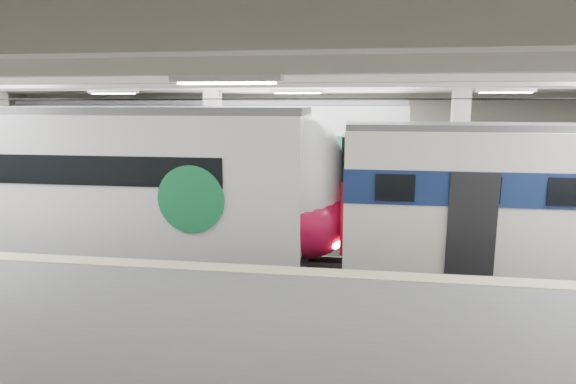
# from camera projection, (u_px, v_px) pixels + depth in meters

# --- Properties ---
(station_hall) EXTENTS (36.00, 24.00, 5.75)m
(station_hall) POSITION_uv_depth(u_px,v_px,m) (278.00, 161.00, 11.30)
(station_hall) COLOR black
(station_hall) RESTS_ON ground
(modern_emu) EXTENTS (13.90, 2.87, 4.48)m
(modern_emu) POSITION_uv_depth(u_px,v_px,m) (132.00, 187.00, 13.84)
(modern_emu) COLOR white
(modern_emu) RESTS_ON ground
(far_train) EXTENTS (14.82, 3.51, 4.67)m
(far_train) POSITION_uv_depth(u_px,v_px,m) (214.00, 159.00, 19.04)
(far_train) COLOR white
(far_train) RESTS_ON ground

